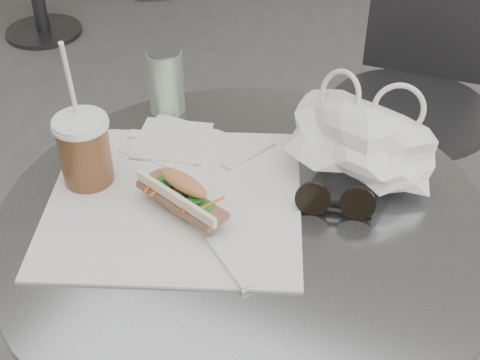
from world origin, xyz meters
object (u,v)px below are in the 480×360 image
at_px(iced_coffee, 85,150).
at_px(drink_can, 166,81).
at_px(banh_mi, 182,196).
at_px(sunglasses, 335,203).
at_px(chair_far, 404,146).
at_px(cafe_table, 244,332).

bearing_deg(iced_coffee, drink_can, 89.69).
height_order(banh_mi, sunglasses, banh_mi).
relative_size(banh_mi, iced_coffee, 0.80).
distance_m(iced_coffee, drink_can, 0.24).
bearing_deg(sunglasses, chair_far, 76.91).
height_order(chair_far, sunglasses, sunglasses).
relative_size(banh_mi, drink_can, 1.67).
xyz_separation_m(cafe_table, iced_coffee, (-0.26, -0.03, 0.34)).
distance_m(sunglasses, drink_can, 0.41).
distance_m(cafe_table, iced_coffee, 0.43).
relative_size(iced_coffee, sunglasses, 2.09).
relative_size(banh_mi, sunglasses, 1.68).
bearing_deg(banh_mi, sunglasses, 43.30).
bearing_deg(banh_mi, cafe_table, 39.37).
bearing_deg(chair_far, iced_coffee, 63.04).
relative_size(chair_far, iced_coffee, 3.07).
height_order(cafe_table, drink_can, drink_can).
bearing_deg(banh_mi, chair_far, 96.47).
bearing_deg(sunglasses, cafe_table, -167.09).
bearing_deg(drink_can, chair_far, 62.55).
height_order(iced_coffee, sunglasses, iced_coffee).
relative_size(cafe_table, sunglasses, 6.26).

